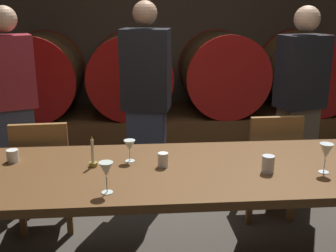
% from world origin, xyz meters
% --- Properties ---
extents(back_wall, '(6.30, 0.24, 2.76)m').
position_xyz_m(back_wall, '(0.00, 2.76, 1.38)').
color(back_wall, '#473A2D').
rests_on(back_wall, ground).
extents(barrel_shelf, '(5.67, 0.90, 0.48)m').
position_xyz_m(barrel_shelf, '(0.00, 2.21, 0.24)').
color(barrel_shelf, brown).
rests_on(barrel_shelf, ground).
extents(wine_barrel_far_left, '(0.90, 0.86, 0.90)m').
position_xyz_m(wine_barrel_far_left, '(-1.49, 2.21, 0.92)').
color(wine_barrel_far_left, brown).
rests_on(wine_barrel_far_left, barrel_shelf).
extents(wine_barrel_center_left, '(0.90, 0.86, 0.90)m').
position_xyz_m(wine_barrel_center_left, '(-0.50, 2.21, 0.92)').
color(wine_barrel_center_left, brown).
rests_on(wine_barrel_center_left, barrel_shelf).
extents(wine_barrel_center_right, '(0.90, 0.86, 0.90)m').
position_xyz_m(wine_barrel_center_right, '(0.53, 2.21, 0.92)').
color(wine_barrel_center_right, '#513319').
rests_on(wine_barrel_center_right, barrel_shelf).
extents(wine_barrel_far_right, '(0.90, 0.86, 0.90)m').
position_xyz_m(wine_barrel_far_right, '(1.51, 2.21, 0.92)').
color(wine_barrel_far_right, brown).
rests_on(wine_barrel_far_right, barrel_shelf).
extents(dining_table, '(3.00, 0.91, 0.75)m').
position_xyz_m(dining_table, '(-0.28, -0.13, 0.69)').
color(dining_table, brown).
rests_on(dining_table, ground).
extents(chair_left, '(0.42, 0.42, 0.88)m').
position_xyz_m(chair_left, '(-1.14, 0.53, 0.49)').
color(chair_left, brown).
rests_on(chair_left, ground).
extents(chair_right, '(0.41, 0.41, 0.88)m').
position_xyz_m(chair_right, '(0.60, 0.58, 0.49)').
color(chair_right, brown).
rests_on(chair_right, ground).
extents(guest_left, '(0.44, 0.36, 1.67)m').
position_xyz_m(guest_left, '(-1.47, 1.06, 0.86)').
color(guest_left, '#33384C').
rests_on(guest_left, ground).
extents(guest_center, '(0.42, 0.32, 1.71)m').
position_xyz_m(guest_center, '(-0.36, 0.91, 0.87)').
color(guest_center, '#33384C').
rests_on(guest_center, ground).
extents(guest_right, '(0.43, 0.33, 1.67)m').
position_xyz_m(guest_right, '(0.93, 0.89, 0.85)').
color(guest_right, brown).
rests_on(guest_right, ground).
extents(candle_left, '(0.05, 0.05, 0.19)m').
position_xyz_m(candle_left, '(-0.71, -0.05, 0.80)').
color(candle_left, olive).
rests_on(candle_left, dining_table).
extents(wine_glass_left, '(0.07, 0.07, 0.17)m').
position_xyz_m(wine_glass_left, '(-0.60, -0.43, 0.87)').
color(wine_glass_left, silver).
rests_on(wine_glass_left, dining_table).
extents(wine_glass_center, '(0.07, 0.07, 0.14)m').
position_xyz_m(wine_glass_center, '(-0.49, 0.01, 0.84)').
color(wine_glass_center, silver).
rests_on(wine_glass_center, dining_table).
extents(wine_glass_right, '(0.08, 0.08, 0.18)m').
position_xyz_m(wine_glass_right, '(0.64, -0.26, 0.87)').
color(wine_glass_right, white).
rests_on(wine_glass_right, dining_table).
extents(cup_far_left, '(0.07, 0.07, 0.08)m').
position_xyz_m(cup_far_left, '(-1.21, 0.06, 0.78)').
color(cup_far_left, white).
rests_on(cup_far_left, dining_table).
extents(cup_center_left, '(0.06, 0.06, 0.09)m').
position_xyz_m(cup_center_left, '(-0.29, -0.09, 0.79)').
color(cup_center_left, white).
rests_on(cup_center_left, dining_table).
extents(cup_center_right, '(0.07, 0.07, 0.10)m').
position_xyz_m(cup_center_right, '(0.31, -0.23, 0.80)').
color(cup_center_right, silver).
rests_on(cup_center_right, dining_table).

